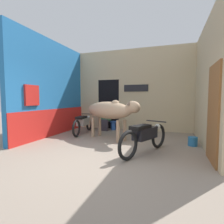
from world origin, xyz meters
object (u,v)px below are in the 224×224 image
(shopkeeper_seated, at_px, (105,116))
(motorcycle_far, at_px, (83,123))
(cow, at_px, (110,111))
(plastic_stool, at_px, (113,125))
(motorcycle_near, at_px, (145,136))
(bucket, at_px, (193,141))

(shopkeeper_seated, bearing_deg, motorcycle_far, -122.08)
(cow, height_order, plastic_stool, cow)
(shopkeeper_seated, xyz_separation_m, plastic_stool, (0.29, 0.21, -0.42))
(motorcycle_far, bearing_deg, shopkeeper_seated, 57.92)
(motorcycle_near, height_order, plastic_stool, motorcycle_near)
(plastic_stool, relative_size, bucket, 1.47)
(motorcycle_far, bearing_deg, cow, -23.97)
(motorcycle_far, height_order, bucket, motorcycle_far)
(plastic_stool, bearing_deg, shopkeeper_seated, -145.00)
(shopkeeper_seated, relative_size, plastic_stool, 3.19)
(shopkeeper_seated, bearing_deg, bucket, -24.51)
(motorcycle_near, distance_m, plastic_stool, 3.41)
(motorcycle_near, height_order, shopkeeper_seated, shopkeeper_seated)
(cow, bearing_deg, motorcycle_far, 156.03)
(shopkeeper_seated, bearing_deg, cow, -63.21)
(shopkeeper_seated, distance_m, bucket, 3.68)
(cow, bearing_deg, shopkeeper_seated, 116.79)
(motorcycle_near, xyz_separation_m, motorcycle_far, (-2.67, 1.76, -0.02))
(plastic_stool, xyz_separation_m, bucket, (3.02, -1.72, -0.08))
(cow, relative_size, shopkeeper_seated, 1.84)
(motorcycle_near, bearing_deg, motorcycle_far, 146.55)
(cow, bearing_deg, bucket, -0.10)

